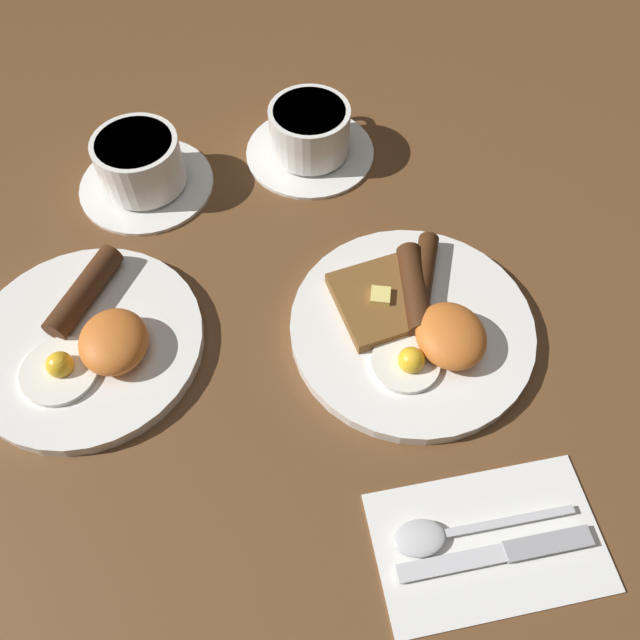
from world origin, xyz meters
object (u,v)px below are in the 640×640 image
breakfast_plate_far (90,341)px  spoon (440,534)px  teacup_near (310,135)px  breakfast_plate_near (414,324)px  knife (507,552)px  teacup_far (141,166)px

breakfast_plate_far → spoon: (-0.26, -0.28, -0.00)m
teacup_near → spoon: size_ratio=1.00×
breakfast_plate_far → spoon: size_ratio=1.45×
breakfast_plate_near → teacup_near: bearing=9.2°
knife → teacup_far: bearing=-60.2°
teacup_far → knife: size_ratio=0.95×
teacup_far → knife: bearing=-152.7°
breakfast_plate_far → knife: 0.44m
breakfast_plate_near → knife: (-0.23, -0.01, -0.01)m
knife → spoon: bearing=-25.2°
teacup_near → spoon: teacup_near is taller
breakfast_plate_far → spoon: bearing=-132.6°
knife → teacup_near: bearing=-81.6°
breakfast_plate_far → teacup_far: bearing=-18.4°
breakfast_plate_near → teacup_near: 0.29m
breakfast_plate_far → knife: (-0.29, -0.33, -0.01)m
teacup_near → teacup_far: size_ratio=1.00×
teacup_far → knife: 0.57m
breakfast_plate_near → breakfast_plate_far: 0.33m
teacup_near → knife: teacup_near is taller
teacup_near → breakfast_plate_near: bearing=-170.8°
breakfast_plate_far → teacup_far: teacup_far is taller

